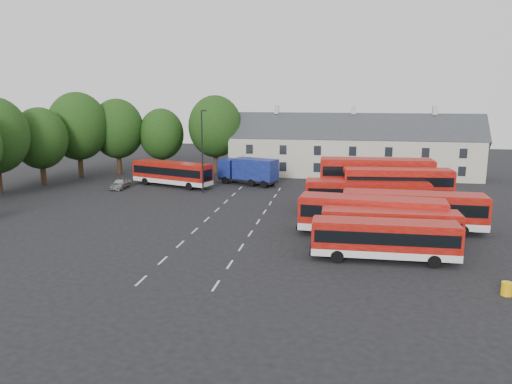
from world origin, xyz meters
TOP-DOWN VIEW (x-y plane):
  - ground at (0.00, 0.00)m, footprint 140.00×140.00m
  - lane_markings at (2.50, 2.00)m, footprint 5.15×33.80m
  - treeline at (-20.74, 19.36)m, footprint 29.92×32.59m
  - terrace_houses at (14.00, 30.00)m, footprint 35.70×7.13m
  - bus_row_a at (15.81, -7.23)m, footprint 10.42×2.54m
  - bus_row_b at (16.47, -3.98)m, footprint 10.61×2.59m
  - bus_row_c at (15.17, -1.26)m, footprint 12.19×3.76m
  - bus_row_d at (18.87, 1.21)m, footprint 12.16×3.01m
  - bus_row_e at (15.13, 6.75)m, footprint 12.21×3.53m
  - bus_dd_south at (18.19, 8.42)m, footprint 10.96×3.40m
  - bus_dd_north at (16.29, 12.01)m, footprint 12.15×3.41m
  - bus_north at (-8.92, 17.74)m, footprint 11.27×5.99m
  - box_truck at (0.59, 20.57)m, footprint 8.32×5.06m
  - silver_car at (-14.87, 15.14)m, footprint 1.77×3.99m
  - grit_bin at (22.64, -12.44)m, footprint 0.65×0.65m
  - lamppost at (-3.79, 14.21)m, footprint 0.69×0.41m

SIDE VIEW (x-z plane):
  - ground at x=0.00m, z-range 0.00..0.00m
  - lane_markings at x=2.50m, z-range 0.00..0.01m
  - grit_bin at x=22.64m, z-range 0.00..0.82m
  - silver_car at x=-14.87m, z-range 0.00..1.33m
  - bus_row_a at x=15.81m, z-range 0.30..3.24m
  - bus_row_b at x=16.47m, z-range 0.30..3.29m
  - bus_north at x=-8.92m, z-range 0.32..3.44m
  - box_truck at x=0.59m, z-range 0.22..3.69m
  - bus_row_c at x=15.17m, z-range 0.34..3.74m
  - bus_row_e at x=15.13m, z-range 0.34..3.75m
  - bus_row_d at x=18.87m, z-range 0.35..3.77m
  - bus_dd_south at x=18.19m, z-range 0.31..4.73m
  - bus_dd_north at x=16.29m, z-range 0.34..5.27m
  - terrace_houses at x=14.00m, z-range -1.17..8.89m
  - lamppost at x=-3.79m, z-range 0.33..10.27m
  - treeline at x=-20.74m, z-range 0.68..12.69m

